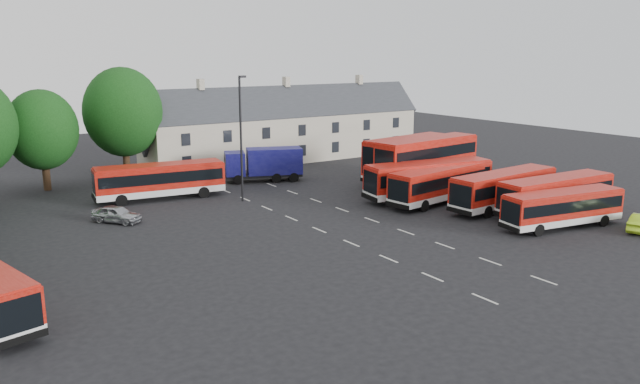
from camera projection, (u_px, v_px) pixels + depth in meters
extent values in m
plane|color=black|center=(335.00, 236.00, 44.81)|extent=(140.00, 140.00, 0.00)
cube|color=beige|center=(485.00, 299.00, 33.47)|extent=(0.15, 1.80, 0.01)
cube|color=beige|center=(432.00, 277.00, 36.71)|extent=(0.15, 1.80, 0.01)
cube|color=beige|center=(389.00, 259.00, 39.95)|extent=(0.15, 1.80, 0.01)
cube|color=beige|center=(351.00, 243.00, 43.19)|extent=(0.15, 1.80, 0.01)
cube|color=beige|center=(319.00, 230.00, 46.43)|extent=(0.15, 1.80, 0.01)
cube|color=beige|center=(291.00, 218.00, 49.67)|extent=(0.15, 1.80, 0.01)
cube|color=beige|center=(267.00, 208.00, 52.90)|extent=(0.15, 1.80, 0.01)
cube|color=beige|center=(245.00, 199.00, 56.14)|extent=(0.15, 1.80, 0.01)
cube|color=beige|center=(226.00, 191.00, 59.38)|extent=(0.15, 1.80, 0.01)
cube|color=beige|center=(544.00, 280.00, 36.19)|extent=(0.15, 1.80, 0.01)
cube|color=beige|center=(490.00, 261.00, 39.43)|extent=(0.15, 1.80, 0.01)
cube|color=beige|center=(445.00, 246.00, 42.67)|extent=(0.15, 1.80, 0.01)
cube|color=beige|center=(406.00, 232.00, 45.91)|extent=(0.15, 1.80, 0.01)
cube|color=beige|center=(372.00, 220.00, 49.15)|extent=(0.15, 1.80, 0.01)
cube|color=beige|center=(342.00, 210.00, 52.39)|extent=(0.15, 1.80, 0.01)
cube|color=beige|center=(316.00, 200.00, 55.62)|extent=(0.15, 1.80, 0.01)
cube|color=beige|center=(292.00, 192.00, 58.86)|extent=(0.15, 1.80, 0.01)
cube|color=beige|center=(272.00, 185.00, 62.10)|extent=(0.15, 1.80, 0.01)
cylinder|color=black|center=(46.00, 172.00, 59.48)|extent=(0.70, 0.70, 3.50)
ellipsoid|color=#0F350E|center=(42.00, 130.00, 58.59)|extent=(6.60, 6.60, 7.59)
cylinder|color=black|center=(126.00, 159.00, 64.57)|extent=(0.70, 0.70, 4.20)
ellipsoid|color=#0F350E|center=(123.00, 112.00, 63.49)|extent=(7.92, 7.92, 9.11)
cube|color=beige|center=(287.00, 137.00, 76.11)|extent=(35.00, 7.00, 5.50)
cube|color=#2D3035|center=(287.00, 115.00, 75.51)|extent=(35.70, 7.13, 7.13)
cube|color=beige|center=(200.00, 84.00, 68.65)|extent=(0.60, 0.90, 1.20)
cube|color=beige|center=(286.00, 82.00, 74.64)|extent=(0.60, 0.90, 1.20)
cube|color=beige|center=(359.00, 80.00, 80.62)|extent=(0.60, 0.90, 1.20)
cube|color=silver|center=(562.00, 219.00, 46.89)|extent=(10.20, 3.96, 0.50)
cube|color=#A5150A|center=(563.00, 204.00, 46.64)|extent=(10.20, 3.96, 1.77)
cube|color=black|center=(563.00, 203.00, 46.63)|extent=(9.82, 3.94, 0.86)
cube|color=#A5150A|center=(564.00, 192.00, 46.44)|extent=(9.99, 3.83, 0.11)
cylinder|color=black|center=(539.00, 230.00, 44.78)|extent=(0.94, 0.41, 0.91)
cylinder|color=black|center=(583.00, 214.00, 49.12)|extent=(0.94, 0.41, 0.91)
cube|color=silver|center=(555.00, 205.00, 50.59)|extent=(11.18, 3.16, 0.55)
cube|color=#A5150A|center=(556.00, 190.00, 50.31)|extent=(11.18, 3.16, 1.96)
cube|color=black|center=(556.00, 190.00, 50.30)|extent=(10.74, 3.19, 0.95)
cube|color=#A5150A|center=(557.00, 178.00, 50.08)|extent=(10.95, 3.04, 0.12)
cylinder|color=black|center=(536.00, 218.00, 47.94)|extent=(1.02, 0.34, 1.00)
cylinder|color=black|center=(571.00, 201.00, 53.35)|extent=(1.02, 0.34, 1.00)
cube|color=silver|center=(503.00, 200.00, 52.57)|extent=(11.27, 3.21, 0.56)
cube|color=#A5150A|center=(504.00, 185.00, 52.29)|extent=(11.27, 3.21, 1.97)
cube|color=black|center=(504.00, 184.00, 52.28)|extent=(10.83, 3.25, 0.96)
cube|color=#A5150A|center=(505.00, 173.00, 52.06)|extent=(11.04, 3.10, 0.12)
cylinder|color=black|center=(487.00, 212.00, 49.63)|extent=(1.03, 0.35, 1.01)
cylinder|color=black|center=(517.00, 195.00, 55.63)|extent=(1.03, 0.35, 1.01)
cube|color=silver|center=(440.00, 194.00, 54.70)|extent=(11.38, 4.04, 0.56)
cube|color=#A5150A|center=(440.00, 180.00, 54.42)|extent=(11.38, 4.04, 1.97)
cube|color=black|center=(440.00, 179.00, 54.41)|extent=(10.94, 4.04, 0.96)
cube|color=#A5150A|center=(441.00, 168.00, 54.20)|extent=(11.14, 3.91, 0.12)
cylinder|color=black|center=(424.00, 206.00, 51.61)|extent=(1.04, 0.42, 1.01)
cylinder|color=black|center=(453.00, 189.00, 57.91)|extent=(1.04, 0.42, 1.01)
cube|color=silver|center=(428.00, 190.00, 56.09)|extent=(12.20, 4.63, 0.60)
cube|color=#A5150A|center=(429.00, 175.00, 55.80)|extent=(12.20, 4.63, 2.11)
cube|color=black|center=(429.00, 174.00, 55.78)|extent=(11.75, 4.62, 1.03)
cube|color=#A5150A|center=(429.00, 163.00, 55.55)|extent=(11.95, 4.48, 0.13)
cylinder|color=black|center=(399.00, 200.00, 53.53)|extent=(1.12, 0.48, 1.08)
cylinder|color=black|center=(454.00, 187.00, 58.79)|extent=(1.12, 0.48, 1.08)
cube|color=silver|center=(426.00, 180.00, 60.58)|extent=(12.14, 3.98, 0.60)
cube|color=#A5150A|center=(427.00, 158.00, 60.12)|extent=(12.14, 3.98, 3.63)
cube|color=black|center=(427.00, 165.00, 60.27)|extent=(11.68, 4.00, 1.03)
cube|color=#A5150A|center=(428.00, 139.00, 59.71)|extent=(11.90, 3.85, 0.13)
cylinder|color=black|center=(409.00, 190.00, 57.33)|extent=(1.11, 0.42, 1.08)
cylinder|color=black|center=(441.00, 176.00, 63.96)|extent=(1.11, 0.42, 1.08)
cube|color=black|center=(427.00, 151.00, 59.96)|extent=(11.68, 4.00, 1.03)
cube|color=silver|center=(406.00, 173.00, 64.44)|extent=(11.13, 4.09, 0.54)
cube|color=#A5150A|center=(407.00, 154.00, 64.01)|extent=(11.13, 4.09, 3.31)
cube|color=black|center=(406.00, 160.00, 64.15)|extent=(10.71, 4.08, 0.94)
cube|color=#A5150A|center=(407.00, 138.00, 63.64)|extent=(10.90, 3.96, 0.12)
cylinder|color=black|center=(392.00, 181.00, 61.39)|extent=(1.02, 0.42, 0.99)
cylinder|color=black|center=(419.00, 170.00, 67.60)|extent=(1.02, 0.42, 0.99)
cube|color=black|center=(407.00, 148.00, 63.87)|extent=(10.71, 4.08, 0.94)
cylinder|color=black|center=(29.00, 323.00, 29.46)|extent=(0.45, 0.94, 0.91)
cube|color=silver|center=(161.00, 190.00, 56.00)|extent=(11.53, 4.08, 0.56)
cube|color=#A5150A|center=(160.00, 176.00, 55.72)|extent=(11.53, 4.08, 2.00)
cube|color=black|center=(160.00, 176.00, 55.71)|extent=(11.09, 4.08, 0.97)
cube|color=#A5150A|center=(159.00, 165.00, 55.49)|extent=(11.29, 3.95, 0.12)
cylinder|color=black|center=(121.00, 200.00, 53.50)|extent=(1.06, 0.42, 1.03)
cylinder|color=black|center=(197.00, 187.00, 58.63)|extent=(1.06, 0.42, 1.03)
cube|color=black|center=(264.00, 175.00, 63.82)|extent=(7.96, 4.80, 0.29)
cube|color=#100E55|center=(235.00, 164.00, 62.95)|extent=(2.70, 2.97, 2.32)
cube|color=black|center=(226.00, 161.00, 62.68)|extent=(0.86, 1.95, 1.16)
cube|color=#100E55|center=(274.00, 161.00, 63.73)|extent=(6.03, 4.31, 2.62)
cylinder|color=black|center=(238.00, 180.00, 62.26)|extent=(1.00, 0.61, 0.97)
cylinder|color=black|center=(290.00, 173.00, 65.49)|extent=(1.00, 0.61, 0.97)
imported|color=#B0B2B8|center=(117.00, 214.00, 48.33)|extent=(3.68, 4.07, 1.34)
cylinder|color=black|center=(241.00, 140.00, 54.25)|extent=(0.20, 0.20, 10.89)
cube|color=black|center=(242.00, 77.00, 53.28)|extent=(0.70, 0.40, 0.20)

